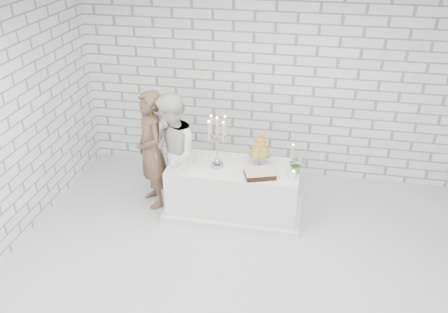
% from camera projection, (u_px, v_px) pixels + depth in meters
% --- Properties ---
extents(ground, '(6.00, 5.00, 0.01)m').
position_uv_depth(ground, '(245.00, 269.00, 5.86)').
color(ground, silver).
rests_on(ground, ground).
extents(ceiling, '(6.00, 5.00, 0.01)m').
position_uv_depth(ceiling, '(252.00, 20.00, 4.44)').
color(ceiling, white).
rests_on(ceiling, ground).
extents(wall_back, '(6.00, 0.01, 3.00)m').
position_uv_depth(wall_back, '(273.00, 84.00, 7.31)').
color(wall_back, white).
rests_on(wall_back, ground).
extents(cake_table, '(1.80, 0.80, 0.75)m').
position_uv_depth(cake_table, '(234.00, 189.00, 6.76)').
color(cake_table, white).
rests_on(cake_table, ground).
extents(groom, '(0.71, 0.76, 1.74)m').
position_uv_depth(groom, '(151.00, 150.00, 6.74)').
color(groom, brown).
rests_on(groom, ground).
extents(bride, '(0.94, 1.04, 1.76)m').
position_uv_depth(bride, '(172.00, 155.00, 6.59)').
color(bride, silver).
rests_on(bride, ground).
extents(candelabra, '(0.32, 0.32, 0.75)m').
position_uv_depth(candelabra, '(217.00, 142.00, 6.40)').
color(candelabra, '#9A9AA4').
rests_on(candelabra, cake_table).
extents(croquembouche, '(0.33, 0.33, 0.49)m').
position_uv_depth(croquembouche, '(260.00, 148.00, 6.54)').
color(croquembouche, olive).
rests_on(croquembouche, cake_table).
extents(chocolate_cake, '(0.46, 0.39, 0.08)m').
position_uv_depth(chocolate_cake, '(260.00, 174.00, 6.32)').
color(chocolate_cake, black).
rests_on(chocolate_cake, cake_table).
extents(pillar_candle, '(0.08, 0.08, 0.12)m').
position_uv_depth(pillar_candle, '(293.00, 175.00, 6.25)').
color(pillar_candle, white).
rests_on(pillar_candle, cake_table).
extents(extra_taper, '(0.07, 0.07, 0.32)m').
position_uv_depth(extra_taper, '(292.00, 156.00, 6.51)').
color(extra_taper, beige).
rests_on(extra_taper, cake_table).
extents(flowers, '(0.23, 0.20, 0.25)m').
position_uv_depth(flowers, '(297.00, 164.00, 6.37)').
color(flowers, '#54844A').
rests_on(flowers, cake_table).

